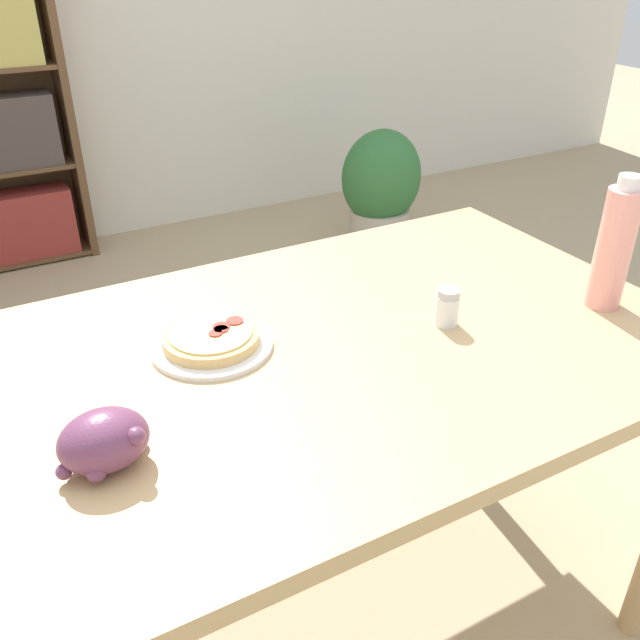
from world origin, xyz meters
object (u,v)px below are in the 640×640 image
object	(u,v)px
potted_plant_floor	(381,188)
grape_bunch	(104,441)
salt_shaker	(447,307)
pizza_on_plate	(211,340)
drink_bottle	(614,247)

from	to	relation	value
potted_plant_floor	grape_bunch	bearing A→B (deg)	-132.10
grape_bunch	salt_shaker	world-z (taller)	grape_bunch
pizza_on_plate	drink_bottle	size ratio (longest dim) A/B	0.82
pizza_on_plate	grape_bunch	size ratio (longest dim) A/B	1.65
salt_shaker	potted_plant_floor	size ratio (longest dim) A/B	0.12
pizza_on_plate	grape_bunch	xyz separation A→B (m)	(-0.24, -0.22, 0.03)
grape_bunch	salt_shaker	bearing A→B (deg)	7.31
drink_bottle	salt_shaker	world-z (taller)	drink_bottle
drink_bottle	salt_shaker	xyz separation A→B (m)	(-0.32, 0.09, -0.09)
salt_shaker	potted_plant_floor	world-z (taller)	salt_shaker
grape_bunch	drink_bottle	world-z (taller)	drink_bottle
pizza_on_plate	grape_bunch	world-z (taller)	grape_bunch
grape_bunch	potted_plant_floor	size ratio (longest dim) A/B	0.22
grape_bunch	potted_plant_floor	bearing A→B (deg)	47.90
drink_bottle	potted_plant_floor	world-z (taller)	drink_bottle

